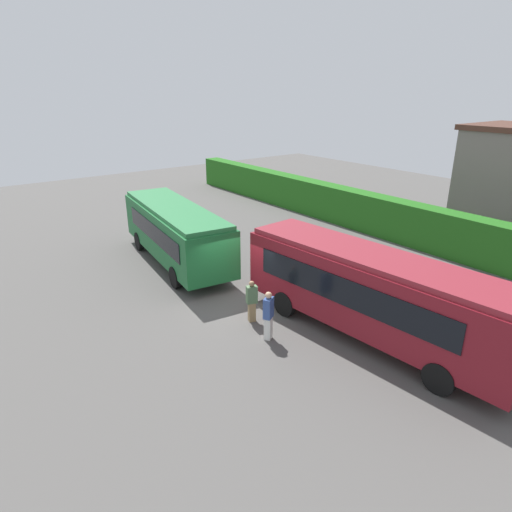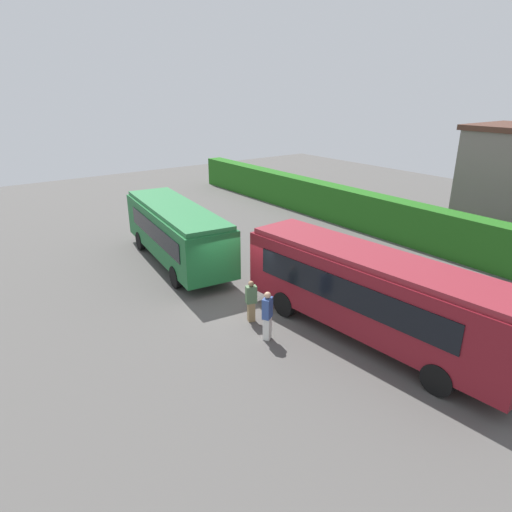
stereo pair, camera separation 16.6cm
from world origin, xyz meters
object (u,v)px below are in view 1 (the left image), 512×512
at_px(bus_maroon, 373,291).
at_px(person_left, 252,300).
at_px(person_center, 268,314).
at_px(bus_green, 176,230).

xyz_separation_m(bus_maroon, person_left, (-3.49, -2.61, -0.95)).
bearing_deg(person_center, bus_maroon, 23.90).
height_order(bus_maroon, person_left, bus_maroon).
xyz_separation_m(person_left, person_center, (1.40, -0.31, 0.10)).
relative_size(bus_maroon, person_center, 5.68).
bearing_deg(bus_maroon, bus_green, -173.76).
height_order(bus_maroon, person_center, bus_maroon).
distance_m(bus_green, bus_maroon, 10.87).
relative_size(bus_green, person_center, 5.15).
height_order(person_left, person_center, person_center).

